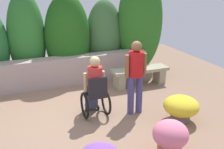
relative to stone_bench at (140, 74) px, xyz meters
name	(u,v)px	position (x,y,z in m)	size (l,w,h in m)	color
ground_plane	(76,119)	(-2.12, -1.26, -0.32)	(10.79, 10.79, 0.00)	#876954
stone_retaining_wall	(57,72)	(-2.12, 0.81, 0.07)	(5.23, 0.42, 0.78)	#A19089
hedge_backdrop	(62,34)	(-1.83, 1.33, 0.99)	(6.45, 1.16, 3.06)	#216929
stone_bench	(140,74)	(0.00, 0.00, 0.00)	(1.59, 0.46, 0.49)	#9B9679
person_in_wheelchair	(95,88)	(-1.69, -1.21, 0.30)	(0.53, 0.66, 1.33)	black
person_standing_companion	(136,73)	(-0.85, -1.43, 0.60)	(0.49, 0.30, 1.61)	#423F78
flower_pot_purple_near	(181,107)	(-0.12, -2.08, -0.03)	(0.73, 0.73, 0.53)	#5C5553
flower_pot_red_accent	(170,137)	(-0.95, -2.95, -0.01)	(0.60, 0.60, 0.60)	#B95A3B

